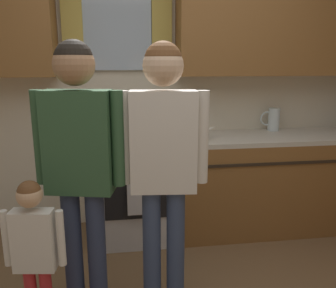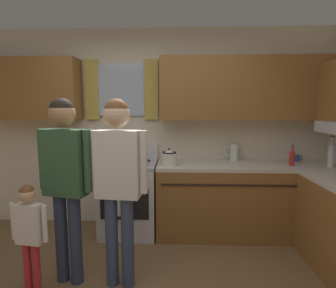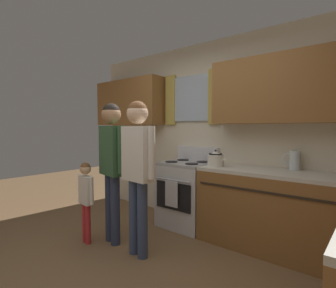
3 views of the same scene
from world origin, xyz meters
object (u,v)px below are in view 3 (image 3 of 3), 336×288
at_px(stovetop_kettle, 216,159).
at_px(adult_holding_child, 112,156).
at_px(water_pitcher, 294,160).
at_px(stove_oven, 187,193).
at_px(small_child, 86,193).
at_px(adult_in_plaid, 138,159).

xyz_separation_m(stovetop_kettle, adult_holding_child, (-0.88, -0.90, 0.05)).
distance_m(water_pitcher, adult_holding_child, 2.10).
bearing_deg(stove_oven, stovetop_kettle, -12.74).
height_order(stove_oven, stovetop_kettle, stovetop_kettle).
xyz_separation_m(stove_oven, adult_holding_child, (-0.37, -1.02, 0.58)).
xyz_separation_m(water_pitcher, small_child, (-1.94, -1.42, -0.41)).
xyz_separation_m(stove_oven, adult_in_plaid, (0.10, -1.05, 0.58)).
bearing_deg(stove_oven, water_pitcher, 8.34).
relative_size(stove_oven, stovetop_kettle, 4.02).
bearing_deg(adult_holding_child, small_child, -138.39).
distance_m(stovetop_kettle, water_pitcher, 0.88).
relative_size(stove_oven, adult_in_plaid, 0.66).
bearing_deg(stove_oven, small_child, -116.25).
height_order(water_pitcher, small_child, water_pitcher).
height_order(adult_holding_child, small_child, adult_holding_child).
relative_size(stovetop_kettle, small_child, 0.28).
bearing_deg(water_pitcher, small_child, -143.75).
xyz_separation_m(stove_oven, stovetop_kettle, (0.51, -0.12, 0.53)).
bearing_deg(stovetop_kettle, adult_holding_child, -134.25).
xyz_separation_m(stovetop_kettle, water_pitcher, (0.83, 0.31, 0.02)).
bearing_deg(small_child, stove_oven, 63.75).
distance_m(stovetop_kettle, adult_holding_child, 1.26).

